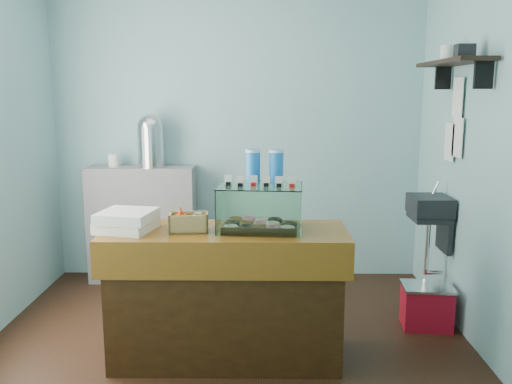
{
  "coord_description": "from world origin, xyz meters",
  "views": [
    {
      "loc": [
        0.24,
        -3.69,
        1.79
      ],
      "look_at": [
        0.2,
        -0.15,
        1.14
      ],
      "focal_mm": 38.0,
      "sensor_mm": 36.0,
      "label": 1
    }
  ],
  "objects_px": {
    "counter": "(226,294)",
    "coffee_urn": "(151,139)",
    "red_cooler": "(427,306)",
    "display_case": "(261,204)"
  },
  "relations": [
    {
      "from": "display_case",
      "to": "red_cooler",
      "type": "xyz_separation_m",
      "value": [
        1.28,
        0.46,
        -0.9
      ]
    },
    {
      "from": "counter",
      "to": "display_case",
      "type": "distance_m",
      "value": 0.65
    },
    {
      "from": "display_case",
      "to": "counter",
      "type": "bearing_deg",
      "value": -163.09
    },
    {
      "from": "counter",
      "to": "red_cooler",
      "type": "distance_m",
      "value": 1.62
    },
    {
      "from": "counter",
      "to": "red_cooler",
      "type": "xyz_separation_m",
      "value": [
        1.51,
        0.52,
        -0.29
      ]
    },
    {
      "from": "coffee_urn",
      "to": "display_case",
      "type": "bearing_deg",
      "value": -55.75
    },
    {
      "from": "red_cooler",
      "to": "counter",
      "type": "bearing_deg",
      "value": -156.48
    },
    {
      "from": "red_cooler",
      "to": "coffee_urn",
      "type": "bearing_deg",
      "value": 160.34
    },
    {
      "from": "counter",
      "to": "coffee_urn",
      "type": "bearing_deg",
      "value": 116.94
    },
    {
      "from": "counter",
      "to": "red_cooler",
      "type": "height_order",
      "value": "counter"
    }
  ]
}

